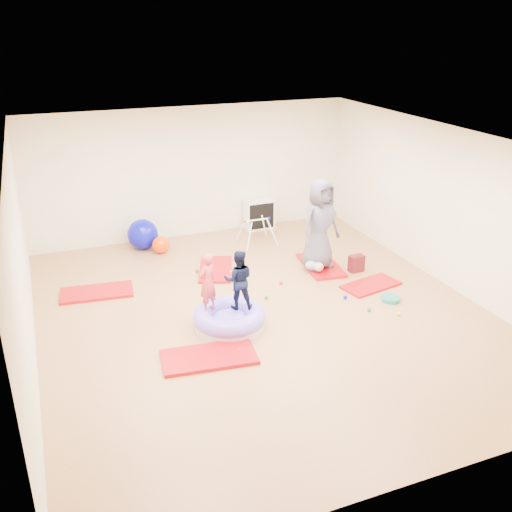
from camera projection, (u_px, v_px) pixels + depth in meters
name	position (u px, v px, depth m)	size (l,w,h in m)	color
room	(263.00, 233.00, 8.80)	(7.01, 8.01, 2.81)	#AE7E41
gym_mat_front_left	(209.00, 357.00, 8.08)	(1.34, 0.67, 0.06)	#B71400
gym_mat_mid_left	(97.00, 292.00, 9.99)	(1.24, 0.62, 0.05)	#B71400
gym_mat_center_back	(216.00, 269.00, 10.90)	(1.19, 0.60, 0.05)	#B71400
gym_mat_right	(371.00, 285.00, 10.26)	(1.06, 0.53, 0.04)	#B71400
gym_mat_rear_right	(321.00, 265.00, 11.07)	(1.25, 0.63, 0.05)	#B71400
inflatable_cushion	(229.00, 319.00, 8.88)	(1.14, 1.14, 0.36)	silver
child_pink	(207.00, 280.00, 8.63)	(0.35, 0.23, 0.96)	#DB4046
child_navy	(238.00, 277.00, 8.72)	(0.46, 0.36, 0.96)	black
adult_caregiver	(320.00, 224.00, 10.62)	(0.84, 0.55, 1.73)	#555265
infant	(315.00, 265.00, 10.74)	(0.38, 0.38, 0.22)	#8BB2E6
ball_pit_balls	(285.00, 301.00, 9.65)	(2.86, 2.98, 0.07)	red
exercise_ball_blue	(143.00, 234.00, 11.82)	(0.64, 0.64, 0.64)	#0A0BBB
exercise_ball_orange	(161.00, 245.00, 11.65)	(0.36, 0.36, 0.36)	#FF4000
infant_play_gym	(257.00, 227.00, 12.03)	(0.73, 0.70, 0.56)	white
cube_shelf	(259.00, 214.00, 12.95)	(0.68, 0.33, 0.68)	white
balance_disc	(391.00, 299.00, 9.74)	(0.33, 0.33, 0.07)	#227D72
backpack	(356.00, 263.00, 10.82)	(0.28, 0.17, 0.32)	maroon
yellow_toy	(200.00, 358.00, 8.09)	(0.21, 0.21, 0.03)	yellow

